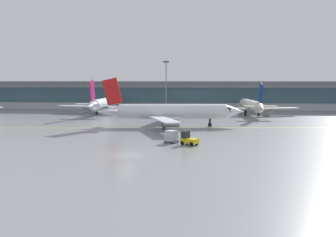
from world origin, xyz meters
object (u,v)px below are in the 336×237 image
object	(u,v)px
gate_airplane_1	(105,103)
cargo_dolly_lead	(171,136)
baggage_tug	(188,139)
taxiing_regional_jet	(171,112)
gate_airplane_2	(251,105)
apron_light_mast_1	(166,84)

from	to	relation	value
gate_airplane_1	cargo_dolly_lead	world-z (taller)	gate_airplane_1
baggage_tug	gate_airplane_1	bearing A→B (deg)	149.71
baggage_tug	cargo_dolly_lead	size ratio (longest dim) A/B	1.12
taxiing_regional_jet	gate_airplane_2	bearing A→B (deg)	48.60
baggage_tug	gate_airplane_2	bearing A→B (deg)	105.16
gate_airplane_1	gate_airplane_2	world-z (taller)	gate_airplane_1
taxiing_regional_jet	gate_airplane_1	bearing A→B (deg)	121.12
taxiing_regional_jet	cargo_dolly_lead	xyz separation A→B (m)	(1.51, -20.64, -2.08)
baggage_tug	apron_light_mast_1	distance (m)	64.79
cargo_dolly_lead	apron_light_mast_1	xyz separation A→B (m)	(-5.92, 61.93, 7.67)
gate_airplane_2	taxiing_regional_jet	bearing A→B (deg)	139.57
gate_airplane_1	taxiing_regional_jet	xyz separation A→B (m)	(21.81, -30.22, 0.10)
gate_airplane_2	baggage_tug	size ratio (longest dim) A/B	9.67
apron_light_mast_1	cargo_dolly_lead	bearing A→B (deg)	-84.54
gate_airplane_2	baggage_tug	bearing A→B (deg)	158.06
gate_airplane_2	apron_light_mast_1	bearing A→B (deg)	58.40
gate_airplane_2	apron_light_mast_1	xyz separation A→B (m)	(-25.24, 13.35, 5.90)
gate_airplane_2	cargo_dolly_lead	distance (m)	52.31
taxiing_regional_jet	cargo_dolly_lead	world-z (taller)	taxiing_regional_jet
gate_airplane_1	apron_light_mast_1	xyz separation A→B (m)	(17.41, 11.08, 5.69)
taxiing_regional_jet	baggage_tug	distance (m)	22.95
baggage_tug	apron_light_mast_1	size ratio (longest dim) A/B	0.18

